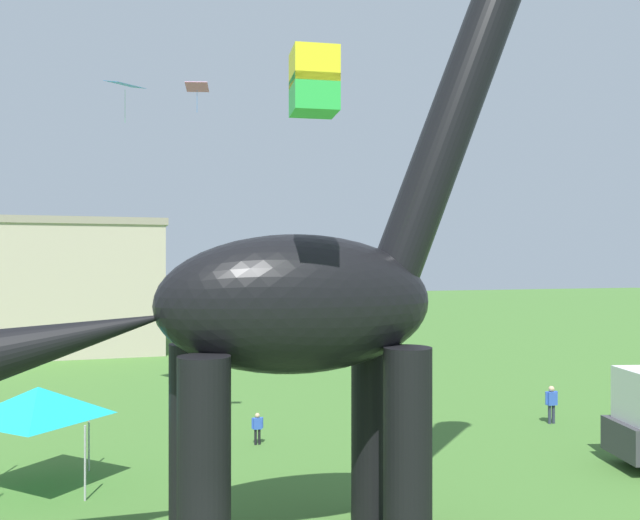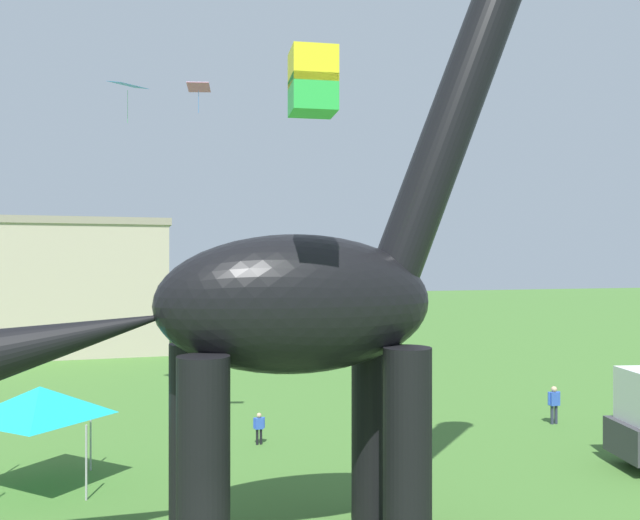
{
  "view_description": "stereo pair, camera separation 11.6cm",
  "coord_description": "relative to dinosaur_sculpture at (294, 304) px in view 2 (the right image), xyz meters",
  "views": [
    {
      "loc": [
        -2.27,
        -10.33,
        6.69
      ],
      "look_at": [
        2.44,
        4.75,
        6.7
      ],
      "focal_mm": 36.69,
      "sensor_mm": 36.0,
      "label": 1
    },
    {
      "loc": [
        -2.16,
        -10.37,
        6.69
      ],
      "look_at": [
        2.44,
        4.75,
        6.7
      ],
      "focal_mm": 36.69,
      "sensor_mm": 36.0,
      "label": 2
    }
  ],
  "objects": [
    {
      "name": "person_watching_child",
      "position": [
        1.0,
        8.85,
        -5.0
      ],
      "size": [
        0.43,
        0.19,
        1.15
      ],
      "rotation": [
        0.0,
        0.0,
        2.2
      ],
      "color": "black",
      "rests_on": "ground_plane"
    },
    {
      "name": "kite_mid_left",
      "position": [
        -3.53,
        15.72,
        8.78
      ],
      "size": [
        1.83,
        1.73,
        1.82
      ],
      "color": "#287AE5"
    },
    {
      "name": "festival_canopy_tent",
      "position": [
        -6.08,
        6.2,
        -3.15
      ],
      "size": [
        3.15,
        3.15,
        3.0
      ],
      "color": "#B2B2B7",
      "rests_on": "ground_plane"
    },
    {
      "name": "kite_trailing",
      "position": [
        -1.23,
        8.36,
        6.99
      ],
      "size": [
        0.89,
        0.73,
        0.99
      ],
      "color": "pink"
    },
    {
      "name": "dinosaur_sculpture",
      "position": [
        0.0,
        0.0,
        0.0
      ],
      "size": [
        15.07,
        3.19,
        15.75
      ],
      "rotation": [
        0.0,
        0.0,
        -0.27
      ],
      "color": "black",
      "rests_on": "ground_plane"
    },
    {
      "name": "person_vendor_side",
      "position": [
        13.14,
        8.27,
        -4.76
      ],
      "size": [
        0.58,
        0.25,
        1.54
      ],
      "rotation": [
        0.0,
        0.0,
        1.93
      ],
      "color": "#2D3347",
      "rests_on": "ground_plane"
    },
    {
      "name": "background_building_block",
      "position": [
        -9.33,
        37.42,
        -0.85
      ],
      "size": [
        17.83,
        10.52,
        9.67
      ],
      "color": "#B7A893",
      "rests_on": "ground_plane"
    },
    {
      "name": "kite_near_high",
      "position": [
        -0.28,
        -2.48,
        4.41
      ],
      "size": [
        0.95,
        0.95,
        1.23
      ],
      "color": "yellow"
    }
  ]
}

